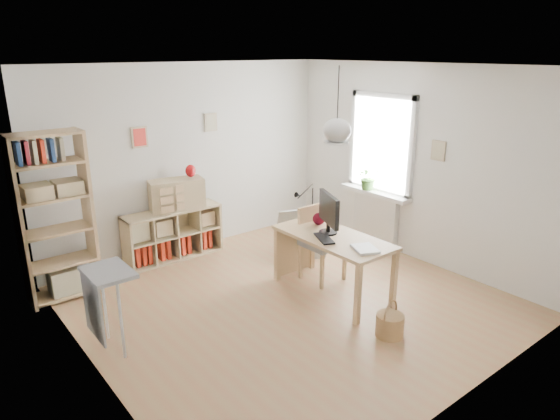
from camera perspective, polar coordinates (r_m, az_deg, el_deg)
ground at (r=6.04m, az=1.05°, el=-10.41°), size 4.50×4.50×0.00m
room_shell at (r=5.64m, az=6.52°, el=9.01°), size 4.50×4.50×4.50m
window_unit at (r=7.43m, az=11.53°, el=7.40°), size 0.07×1.16×1.46m
radiator at (r=7.70m, az=10.84°, el=-1.07°), size 0.10×0.80×0.80m
windowsill at (r=7.53m, az=10.78°, el=1.95°), size 0.22×1.20×0.06m
desk at (r=5.99m, az=6.07°, el=-3.79°), size 0.70×1.50×0.75m
cube_shelf at (r=7.29m, az=-12.36°, el=-3.11°), size 1.40×0.38×0.72m
tall_bookshelf at (r=6.29m, az=-24.45°, el=-0.12°), size 0.80×0.38×2.00m
side_table at (r=5.13m, az=-19.60°, el=-8.55°), size 0.40×0.55×0.85m
chair at (r=6.43m, az=4.53°, el=-3.24°), size 0.47×0.47×0.96m
wicker_basket at (r=5.45m, az=12.44°, el=-12.64°), size 0.29×0.29×0.41m
storage_chest at (r=7.29m, az=2.54°, el=-3.53°), size 0.79×0.82×0.61m
monitor at (r=5.96m, az=5.59°, el=-0.17°), size 0.27×0.53×0.49m
keyboard at (r=5.85m, az=5.07°, el=-3.24°), size 0.28×0.40×0.02m
task_lamp at (r=6.34m, az=2.77°, el=1.18°), size 0.40×0.15×0.42m
yarn_ball at (r=6.29m, az=4.45°, el=-1.02°), size 0.15×0.15×0.15m
paper_tray at (r=5.59m, az=9.70°, el=-4.40°), size 0.33×0.36×0.03m
drawer_chest at (r=7.10m, az=-11.75°, el=1.77°), size 0.80×0.50×0.43m
red_vase at (r=7.13m, az=-10.19°, el=4.43°), size 0.15×0.15×0.18m
potted_plant at (r=7.54m, az=10.09°, el=3.70°), size 0.42×0.40×0.37m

